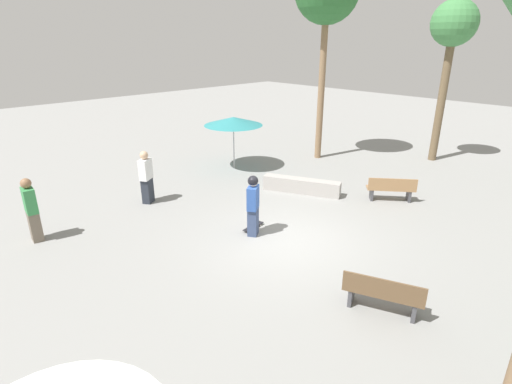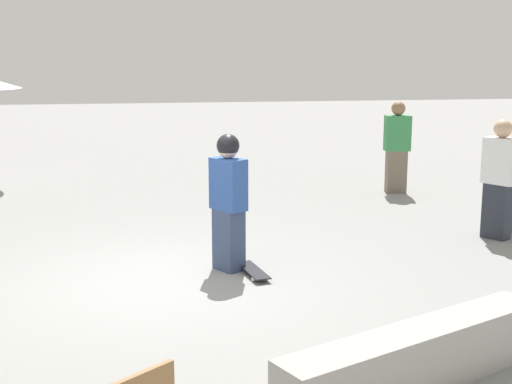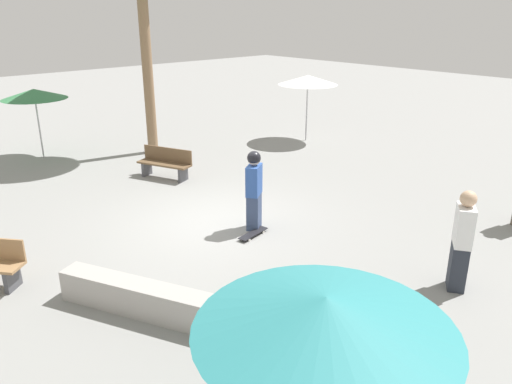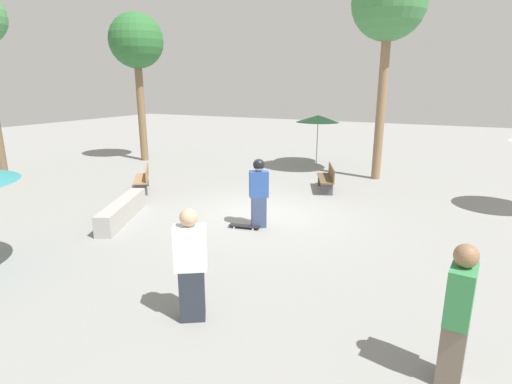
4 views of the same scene
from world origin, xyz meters
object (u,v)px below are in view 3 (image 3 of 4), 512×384
Objects in this scene: shade_umbrella_white at (308,80)px; shade_umbrella_green at (34,94)px; skateboard at (253,233)px; skater_main at (254,188)px; concrete_ledge at (138,298)px; bench_near at (165,163)px; bystander_watching at (462,241)px; shade_umbrella_teal at (325,314)px.

shade_umbrella_white is 9.04m from shade_umbrella_green.
skateboard is 0.37× the size of shade_umbrella_green.
skater_main is 0.65× the size of concrete_ledge.
concrete_ledge is 6.78m from bench_near.
bystander_watching is (0.92, -4.19, -0.06)m from skater_main.
skater_main reaches higher than skateboard.
shade_umbrella_teal reaches higher than bench_near.
shade_umbrella_green is at bearing -114.77° from skater_main.
skater_main is 2.15× the size of skateboard.
shade_umbrella_green is at bearing -93.85° from skateboard.
bystander_watching is at bearing 68.90° from skater_main.
skater_main is 4.29m from bystander_watching.
shade_umbrella_white is (6.66, 4.53, 1.23)m from skater_main.
shade_umbrella_green is at bearing 77.55° from concrete_ledge.
shade_umbrella_teal is 1.04× the size of shade_umbrella_white.
skater_main is 0.80× the size of shade_umbrella_green.
skateboard is 9.29m from shade_umbrella_green.
shade_umbrella_teal reaches higher than concrete_ledge.
skater_main is 6.38m from shade_umbrella_teal.
skateboard is (-0.27, -0.27, -0.89)m from skater_main.
shade_umbrella_green reaches higher than bench_near.
skateboard is 3.37m from concrete_ledge.
shade_umbrella_white reaches higher than skateboard.
bench_near is (0.49, 4.31, -0.53)m from skater_main.
shade_umbrella_white reaches higher than bench_near.
skater_main is 4.37m from bench_near.
bystander_watching is (0.42, -8.50, 0.47)m from bench_near.
bystander_watching is (4.44, -3.04, 0.63)m from concrete_ledge.
shade_umbrella_teal is (-3.72, -5.07, 1.06)m from skater_main.
bench_near is (0.76, 4.58, 0.37)m from skateboard.
bench_near is 0.70× the size of shade_umbrella_white.
skater_main is at bearing 151.35° from bench_near.
skateboard is at bearing 148.40° from bench_near.
shade_umbrella_teal is 14.14m from shade_umbrella_white.
bench_near is at bearing -110.05° from skateboard.
concrete_ledge is at bearing 121.59° from bench_near.
shade_umbrella_white reaches higher than skater_main.
bystander_watching is (-5.75, -8.73, -1.28)m from shade_umbrella_white.
skater_main is at bearing -145.78° from shade_umbrella_white.
shade_umbrella_green is (2.39, 13.81, 0.04)m from shade_umbrella_teal.
skateboard is 8.70m from shade_umbrella_white.
concrete_ledge is 1.22× the size of shade_umbrella_green.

